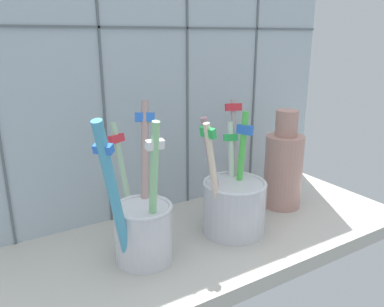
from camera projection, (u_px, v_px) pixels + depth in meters
counter_slab at (189, 248)px, 49.85cm from camera, size 64.00×22.00×2.00cm
tile_wall_back at (144, 72)px, 53.26cm from camera, size 64.00×2.20×45.00cm
toothbrush_cup_left at (142, 224)px, 44.19cm from camera, size 10.71×10.80×18.33cm
toothbrush_cup_right at (233, 202)px, 50.99cm from camera, size 10.22×9.36×17.26cm
ceramic_vase at (283, 167)px, 58.17cm from camera, size 5.73×5.73×15.04cm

